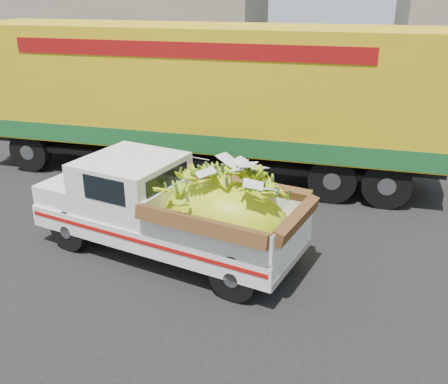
# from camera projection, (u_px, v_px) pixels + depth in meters

# --- Properties ---
(ground) EXTENTS (100.00, 100.00, 0.00)m
(ground) POSITION_uv_depth(u_px,v_px,m) (72.00, 248.00, 9.55)
(ground) COLOR black
(ground) RESTS_ON ground
(curb) EXTENTS (60.00, 0.25, 0.15)m
(curb) POSITION_uv_depth(u_px,v_px,m) (183.00, 142.00, 15.87)
(curb) COLOR gray
(curb) RESTS_ON ground
(sidewalk) EXTENTS (60.00, 4.00, 0.14)m
(sidewalk) POSITION_uv_depth(u_px,v_px,m) (200.00, 126.00, 17.76)
(sidewalk) COLOR gray
(sidewalk) RESTS_ON ground
(building_left) EXTENTS (18.00, 6.00, 5.00)m
(building_left) POSITION_uv_depth(u_px,v_px,m) (72.00, 36.00, 23.84)
(building_left) COLOR gray
(building_left) RESTS_ON ground
(pickup_truck) EXTENTS (5.25, 3.04, 1.74)m
(pickup_truck) POSITION_uv_depth(u_px,v_px,m) (184.00, 211.00, 8.90)
(pickup_truck) COLOR black
(pickup_truck) RESTS_ON ground
(semi_trailer) EXTENTS (12.03, 3.01, 3.80)m
(semi_trailer) POSITION_uv_depth(u_px,v_px,m) (201.00, 95.00, 12.61)
(semi_trailer) COLOR black
(semi_trailer) RESTS_ON ground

